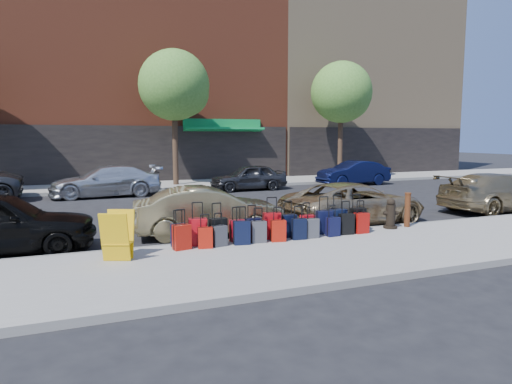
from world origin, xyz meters
name	(u,v)px	position (x,y,z in m)	size (l,w,h in m)	color
ground	(219,215)	(0.00, 0.00, 0.00)	(120.00, 120.00, 0.00)	black
sidewalk_near	(305,257)	(0.00, -6.50, 0.07)	(60.00, 4.00, 0.15)	gray
sidewalk_far	(165,185)	(0.00, 10.00, 0.07)	(60.00, 4.00, 0.15)	gray
curb_near	(269,238)	(0.00, -4.48, 0.07)	(60.00, 0.08, 0.15)	gray
curb_far	(173,189)	(0.00, 7.98, 0.07)	(60.00, 0.08, 0.15)	gray
building_center	(140,32)	(0.00, 17.99, 9.98)	(17.00, 12.85, 20.00)	brown
building_right	(338,61)	(16.00, 17.99, 8.98)	(15.00, 12.12, 18.00)	#9F8561
tree_center	(177,87)	(0.64, 9.50, 5.41)	(3.80, 3.80, 7.27)	black
tree_right	(343,94)	(11.14, 9.50, 5.41)	(3.80, 3.80, 7.27)	black
suitcase_front_0	(179,235)	(-2.46, -4.77, 0.43)	(0.40, 0.27, 0.89)	black
suitcase_front_1	(198,232)	(-2.02, -4.83, 0.48)	(0.48, 0.32, 1.05)	#AF0B14
suitcase_front_2	(218,231)	(-1.51, -4.82, 0.47)	(0.45, 0.29, 1.01)	black
suitcase_front_3	(237,230)	(-0.98, -4.75, 0.42)	(0.38, 0.24, 0.87)	#A60A18
suitcase_front_4	(253,229)	(-0.57, -4.77, 0.43)	(0.38, 0.23, 0.90)	black
suitcase_front_5	(272,226)	(-0.06, -4.84, 0.49)	(0.48, 0.32, 1.08)	#9F0A10
suitcase_front_6	(289,226)	(0.42, -4.81, 0.45)	(0.40, 0.24, 0.95)	black
suitcase_front_7	(307,225)	(0.99, -4.77, 0.42)	(0.38, 0.23, 0.87)	#AB0B16
suitcase_front_8	(324,222)	(1.50, -4.79, 0.47)	(0.45, 0.29, 1.01)	black
suitcase_front_9	(338,221)	(1.95, -4.78, 0.47)	(0.43, 0.25, 1.03)	black
suitcase_front_10	(357,219)	(2.54, -4.82, 0.47)	(0.44, 0.26, 1.04)	black
suitcase_back_0	(182,237)	(-2.47, -5.08, 0.44)	(0.43, 0.30, 0.94)	#9B130A
suitcase_back_1	(205,238)	(-1.93, -5.16, 0.40)	(0.37, 0.25, 0.81)	#A7170A
suitcase_back_2	(219,236)	(-1.56, -5.10, 0.40)	(0.37, 0.26, 0.81)	#37373B
suitcase_back_3	(242,233)	(-1.00, -5.12, 0.44)	(0.42, 0.28, 0.93)	black
suitcase_back_4	(259,232)	(-0.54, -5.09, 0.42)	(0.39, 0.26, 0.87)	#3D3D42
suitcase_back_5	(278,231)	(-0.04, -5.16, 0.42)	(0.40, 0.27, 0.87)	#A1160A
suitcase_back_6	(299,229)	(0.54, -5.15, 0.42)	(0.38, 0.24, 0.86)	black
suitcase_back_7	(312,228)	(0.93, -5.13, 0.41)	(0.35, 0.21, 0.82)	#404145
suitcase_back_8	(333,227)	(1.55, -5.16, 0.41)	(0.35, 0.21, 0.82)	black
suitcase_back_9	(346,224)	(2.01, -5.08, 0.43)	(0.40, 0.26, 0.90)	black
suitcase_back_10	(361,223)	(2.46, -5.12, 0.43)	(0.38, 0.23, 0.90)	#9C0E0A
fire_hydrant	(391,214)	(3.64, -4.85, 0.55)	(0.45, 0.39, 0.87)	black
bollard	(407,209)	(4.23, -4.86, 0.67)	(0.18, 0.18, 1.00)	#38190C
display_rack	(118,236)	(-3.93, -5.47, 0.67)	(0.78, 0.82, 1.04)	#EAB40D
car_near_1	(209,211)	(-1.26, -3.18, 0.69)	(1.45, 4.16, 1.37)	#95875B
car_near_2	(354,203)	(3.51, -3.24, 0.66)	(2.20, 4.76, 1.32)	tan
car_near_3	(499,192)	(9.92, -3.14, 0.71)	(1.99, 4.89, 1.42)	#9A865E
car_far_1	(106,181)	(-3.35, 6.68, 0.72)	(2.02, 4.97, 1.44)	silver
car_far_2	(248,177)	(3.68, 6.65, 0.68)	(1.60, 3.97, 1.35)	#303033
car_far_3	(353,173)	(10.18, 6.76, 0.69)	(1.47, 4.21, 1.39)	#0C1237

